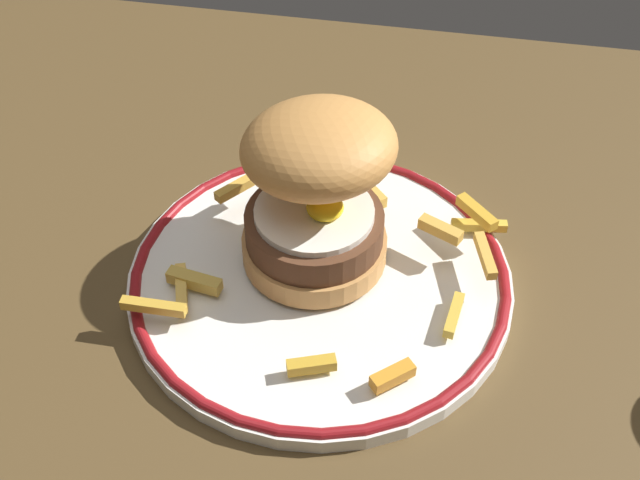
{
  "coord_description": "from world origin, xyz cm",
  "views": [
    {
      "loc": [
        7.99,
        -34.28,
        43.07
      ],
      "look_at": [
        0.67,
        3.9,
        4.6
      ],
      "focal_mm": 44.43,
      "sensor_mm": 36.0,
      "label": 1
    }
  ],
  "objects": [
    {
      "name": "dinner_plate",
      "position": [
        0.67,
        3.9,
        0.84
      ],
      "size": [
        27.7,
        27.7,
        1.6
      ],
      "color": "white",
      "rests_on": "ground_plane"
    },
    {
      "name": "fries_pile",
      "position": [
        1.73,
        4.89,
        2.51
      ],
      "size": [
        25.46,
        22.22,
        2.63
      ],
      "color": "gold",
      "rests_on": "dinner_plate"
    },
    {
      "name": "burger",
      "position": [
        -0.03,
        6.2,
        7.5
      ],
      "size": [
        15.41,
        15.37,
        11.88
      ],
      "color": "#C78A49",
      "rests_on": "dinner_plate"
    },
    {
      "name": "ground_plane",
      "position": [
        0.0,
        0.0,
        -2.0
      ],
      "size": [
        132.52,
        83.36,
        4.0
      ],
      "primitive_type": "cube",
      "color": "brown"
    }
  ]
}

